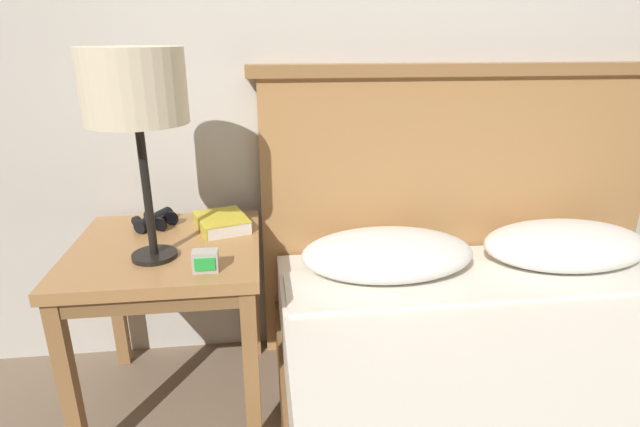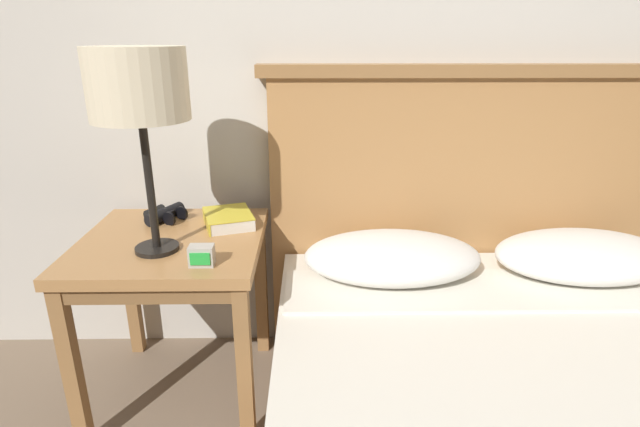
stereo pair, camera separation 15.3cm
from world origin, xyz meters
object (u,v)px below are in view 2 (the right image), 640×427
object	(u,v)px
book_on_nightstand	(228,219)
table_lamp	(138,88)
nightstand	(173,261)
binoculars_pair	(165,214)
alarm_clock	(202,256)

from	to	relation	value
book_on_nightstand	table_lamp	bearing A→B (deg)	-130.21
nightstand	book_on_nightstand	world-z (taller)	book_on_nightstand
nightstand	table_lamp	world-z (taller)	table_lamp
binoculars_pair	alarm_clock	distance (m)	0.43
binoculars_pair	table_lamp	bearing A→B (deg)	-80.05
table_lamp	binoculars_pair	distance (m)	0.53
nightstand	alarm_clock	bearing A→B (deg)	-54.65
table_lamp	binoculars_pair	size ratio (longest dim) A/B	3.65
binoculars_pair	book_on_nightstand	bearing A→B (deg)	-12.44
nightstand	table_lamp	bearing A→B (deg)	-98.95
table_lamp	binoculars_pair	world-z (taller)	table_lamp
nightstand	table_lamp	xyz separation A→B (m)	(-0.01, -0.09, 0.56)
table_lamp	book_on_nightstand	bearing A→B (deg)	49.79
book_on_nightstand	alarm_clock	bearing A→B (deg)	-93.91
nightstand	binoculars_pair	size ratio (longest dim) A/B	3.69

